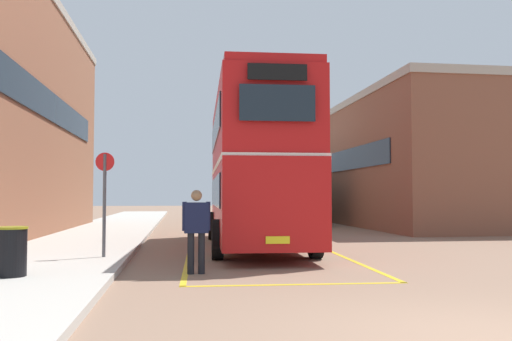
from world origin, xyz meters
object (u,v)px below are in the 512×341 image
pedestrian_boarding (196,225)px  litter_bin (12,251)px  double_decker_bus (255,166)px  bus_stop_sign (105,193)px  single_deck_bus (279,195)px

pedestrian_boarding → litter_bin: 3.42m
double_decker_bus → bus_stop_sign: 5.29m
pedestrian_boarding → bus_stop_sign: bus_stop_sign is taller
bus_stop_sign → single_deck_bus: bearing=67.5°
pedestrian_boarding → bus_stop_sign: bearing=134.9°
double_decker_bus → litter_bin: size_ratio=11.39×
double_decker_bus → bus_stop_sign: double_decker_bus is taller
double_decker_bus → pedestrian_boarding: size_ratio=5.95×
single_deck_bus → pedestrian_boarding: size_ratio=5.92×
double_decker_bus → litter_bin: double_decker_bus is taller
double_decker_bus → pedestrian_boarding: double_decker_bus is taller
double_decker_bus → bus_stop_sign: size_ratio=4.09×
single_deck_bus → pedestrian_boarding: single_deck_bus is taller
litter_bin → single_deck_bus: bearing=67.6°
litter_bin → double_decker_bus: bearing=49.9°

